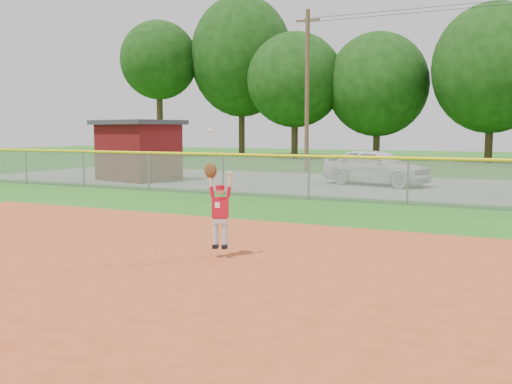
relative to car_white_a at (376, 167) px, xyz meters
The scene contains 9 objects.
ground 16.20m from the car_white_a, 81.09° to the right, with size 120.00×120.00×0.00m, color #206116.
clay_infield 19.17m from the car_white_a, 82.48° to the right, with size 24.00×16.00×0.04m, color #A8411E.
parking_strip 2.63m from the car_white_a, ahead, with size 44.00×10.00×0.03m, color slate.
car_white_a is the anchor object (origin of this frame).
utility_shed 10.99m from the car_white_a, 166.97° to the right, with size 4.40×3.78×2.85m.
outfield_fence 6.49m from the car_white_a, 67.27° to the right, with size 40.06×0.10×1.55m.
power_lines 7.96m from the car_white_a, 59.75° to the left, with size 19.40×0.24×9.00m.
tree_line 23.18m from the car_white_a, 81.01° to the left, with size 62.37×13.00×14.43m.
ballplayer 15.19m from the car_white_a, 86.67° to the right, with size 0.52×0.29×2.19m.
Camera 1 is at (3.52, -8.19, 2.37)m, focal length 40.00 mm.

